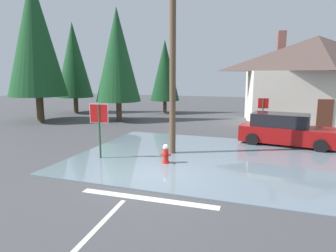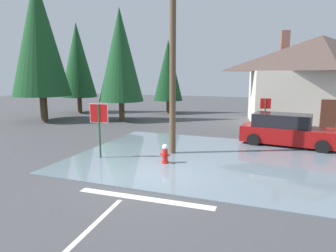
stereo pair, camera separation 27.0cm
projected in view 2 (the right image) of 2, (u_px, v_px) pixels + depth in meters
ground_plane at (148, 177)px, 10.56m from camera, size 80.00×80.00×0.10m
flood_puddle at (210, 158)px, 12.67m from camera, size 11.51×8.56×0.05m
lane_stop_bar at (144, 198)px, 8.61m from camera, size 4.24×0.41×0.01m
lane_center_stripe at (84, 235)px, 6.65m from camera, size 0.44×3.89×0.01m
stop_sign_near at (99, 119)px, 12.44m from camera, size 0.81×0.16×2.38m
fire_hydrant at (165, 154)px, 11.88m from camera, size 0.41×0.36×0.83m
utility_pole at (173, 38)px, 12.61m from camera, size 1.60×0.28×9.87m
stop_sign_far at (265, 109)px, 17.98m from camera, size 0.65×0.13×2.19m
house at (319, 79)px, 21.37m from camera, size 10.89×7.24×6.86m
parked_car at (287, 131)px, 14.94m from camera, size 4.79×2.51×1.62m
pine_tree_tall_left at (120, 55)px, 22.42m from camera, size 3.44×3.44×8.60m
pine_tree_mid_left at (78, 60)px, 27.43m from camera, size 3.34×3.34×8.35m
pine_tree_short_left at (39, 37)px, 22.24m from camera, size 4.37×4.37×10.92m
pine_tree_far_center at (168, 71)px, 27.12m from camera, size 2.70×2.70×6.75m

